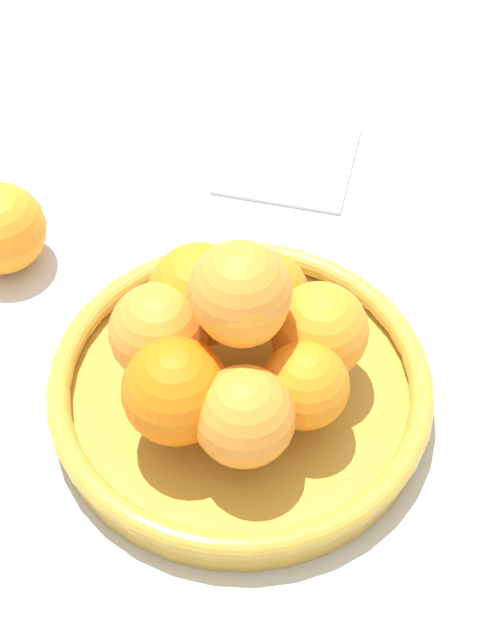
# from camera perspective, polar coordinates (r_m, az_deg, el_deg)

# --- Properties ---
(ground_plane) EXTENTS (4.00, 4.00, 0.00)m
(ground_plane) POSITION_cam_1_polar(r_m,az_deg,el_deg) (0.87, 0.00, -4.58)
(ground_plane) COLOR beige
(fruit_bowl) EXTENTS (0.31, 0.31, 0.04)m
(fruit_bowl) POSITION_cam_1_polar(r_m,az_deg,el_deg) (0.86, 0.00, -3.81)
(fruit_bowl) COLOR gold
(fruit_bowl) RESTS_ON ground_plane
(orange_pile) EXTENTS (0.20, 0.20, 0.14)m
(orange_pile) POSITION_cam_1_polar(r_m,az_deg,el_deg) (0.80, -0.42, -0.90)
(orange_pile) COLOR orange
(orange_pile) RESTS_ON fruit_bowl
(stray_orange) EXTENTS (0.08, 0.08, 0.08)m
(stray_orange) POSITION_cam_1_polar(r_m,az_deg,el_deg) (0.97, -12.67, 4.79)
(stray_orange) COLOR orange
(stray_orange) RESTS_ON ground_plane
(napkin_folded) EXTENTS (0.17, 0.17, 0.01)m
(napkin_folded) POSITION_cam_1_polar(r_m,az_deg,el_deg) (1.07, 2.57, 8.57)
(napkin_folded) COLOR silver
(napkin_folded) RESTS_ON ground_plane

